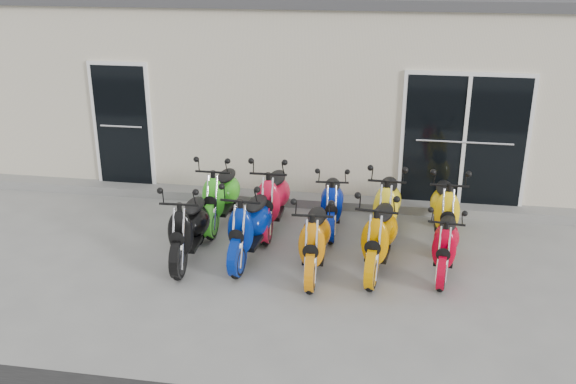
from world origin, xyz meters
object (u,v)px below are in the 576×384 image
scooter_front_black (188,220)px  scooter_back_blue (332,196)px  scooter_front_orange_a (315,231)px  scooter_front_red (446,237)px  scooter_back_green (221,187)px  scooter_back_yellow (387,197)px  scooter_back_red (273,190)px  scooter_back_extra (446,201)px  scooter_front_blue (249,217)px  scooter_front_orange_b (380,227)px

scooter_front_black → scooter_back_blue: size_ratio=1.09×
scooter_front_orange_a → scooter_front_red: size_ratio=1.13×
scooter_back_green → scooter_front_red: bearing=-17.8°
scooter_back_yellow → scooter_back_blue: bearing=175.9°
scooter_back_green → scooter_back_blue: bearing=2.8°
scooter_back_blue → scooter_back_red: bearing=-178.0°
scooter_front_red → scooter_back_red: scooter_back_red is taller
scooter_back_red → scooter_back_extra: size_ratio=1.03×
scooter_front_blue → scooter_back_blue: bearing=53.1°
scooter_front_black → scooter_back_blue: scooter_front_black is taller
scooter_front_orange_a → scooter_back_yellow: 1.63m
scooter_front_red → scooter_front_blue: bearing=-172.7°
scooter_front_blue → scooter_back_red: size_ratio=0.98×
scooter_front_red → scooter_back_extra: 1.10m
scooter_front_orange_b → scooter_back_blue: scooter_front_orange_b is taller
scooter_front_black → scooter_back_red: bearing=50.2°
scooter_front_blue → scooter_back_blue: size_ratio=1.12×
scooter_front_orange_b → scooter_back_extra: 1.47m
scooter_front_black → scooter_back_green: (0.11, 1.29, 0.01)m
scooter_front_red → scooter_front_orange_a: bearing=-164.2°
scooter_front_red → scooter_back_blue: (-1.63, 1.17, 0.02)m
scooter_front_blue → scooter_back_yellow: size_ratio=1.00×
scooter_back_blue → scooter_back_yellow: scooter_back_yellow is taller
scooter_front_blue → scooter_back_blue: 1.56m
scooter_back_red → scooter_back_yellow: scooter_back_red is taller
scooter_front_red → scooter_back_yellow: bearing=133.6°
scooter_front_blue → scooter_front_orange_b: 1.78m
scooter_front_black → scooter_front_orange_a: 1.76m
scooter_front_red → scooter_back_blue: scooter_back_blue is taller
scooter_front_orange_a → scooter_back_yellow: size_ratio=0.97×
scooter_front_red → scooter_back_yellow: (-0.80, 1.08, 0.09)m
scooter_front_orange_b → scooter_back_red: bearing=152.2°
scooter_front_black → scooter_front_orange_b: (2.60, 0.14, 0.02)m
scooter_front_orange_a → scooter_back_red: bearing=119.0°
scooter_front_blue → scooter_front_orange_a: 0.97m
scooter_front_blue → scooter_front_orange_a: scooter_front_blue is taller
scooter_front_orange_a → scooter_back_red: 1.56m
scooter_front_orange_a → scooter_back_yellow: scooter_back_yellow is taller
scooter_back_yellow → scooter_back_red: bearing=-177.5°
scooter_back_red → scooter_back_green: bearing=176.9°
scooter_front_orange_b → scooter_back_blue: bearing=128.1°
scooter_front_black → scooter_back_extra: size_ratio=0.99×
scooter_front_black → scooter_back_yellow: bearing=22.5°
scooter_back_yellow → scooter_front_orange_a: bearing=-122.1°
scooter_back_extra → scooter_front_orange_a: bearing=-142.2°
scooter_back_red → scooter_front_black: bearing=-128.0°
scooter_front_blue → scooter_back_red: 1.08m
scooter_front_black → scooter_front_orange_b: size_ratio=0.97×
scooter_front_black → scooter_back_yellow: (2.67, 1.28, 0.02)m
scooter_back_green → scooter_back_red: scooter_back_red is taller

